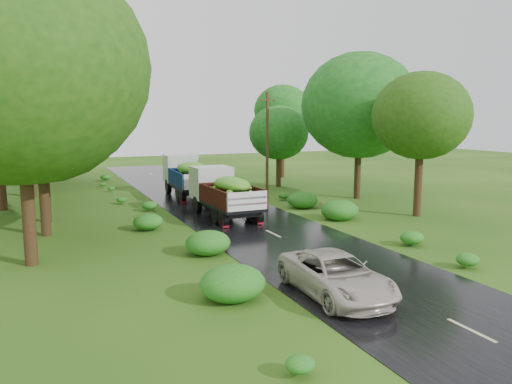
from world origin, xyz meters
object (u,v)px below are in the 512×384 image
truck_far (187,174)px  utility_pole (267,144)px  car (336,275)px  truck_near (223,190)px

truck_far → utility_pole: bearing=-30.8°
car → utility_pole: 19.48m
truck_far → utility_pole: size_ratio=0.93×
truck_near → truck_far: size_ratio=0.94×
truck_near → car: 13.40m
truck_near → car: truck_near is taller
car → truck_near: bearing=87.0°
truck_near → truck_far: bearing=87.5°
truck_near → utility_pole: size_ratio=0.88×
truck_far → car: bearing=-91.4°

